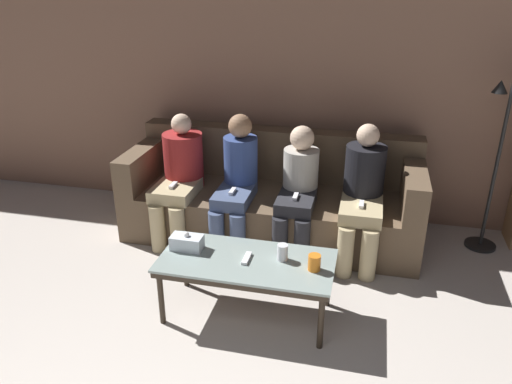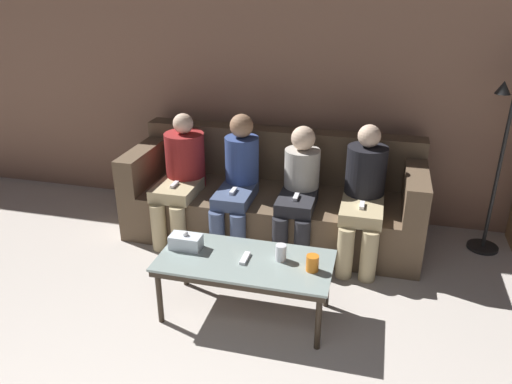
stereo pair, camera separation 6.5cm
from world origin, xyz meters
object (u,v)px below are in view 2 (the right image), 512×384
object	(u,v)px
seated_person_left_end	(181,173)
seated_person_right_end	(364,191)
seated_person_mid_left	(238,179)
couch	(274,199)
cup_near_right	(312,263)
game_remote	(245,258)
seated_person_mid_right	(299,188)
cup_near_left	(281,253)
tissue_box	(186,242)
coffee_table	(245,265)
standing_lamp	(508,137)

from	to	relation	value
seated_person_left_end	seated_person_right_end	distance (m)	1.58
seated_person_mid_left	seated_person_right_end	world-z (taller)	seated_person_mid_left
couch	cup_near_right	bearing A→B (deg)	-67.12
seated_person_left_end	seated_person_mid_left	distance (m)	0.53
game_remote	seated_person_mid_right	xyz separation A→B (m)	(0.19, 1.00, 0.11)
game_remote	seated_person_mid_left	bearing A→B (deg)	108.66
cup_near_left	tissue_box	distance (m)	0.67
cup_near_right	tissue_box	world-z (taller)	tissue_box
cup_near_right	game_remote	bearing A→B (deg)	177.44
seated_person_mid_left	seated_person_mid_right	size ratio (longest dim) A/B	1.06
cup_near_right	seated_person_right_end	distance (m)	1.06
cup_near_left	seated_person_left_end	bearing A→B (deg)	138.74
coffee_table	cup_near_right	distance (m)	0.47
coffee_table	seated_person_mid_right	xyz separation A→B (m)	(0.19, 1.00, 0.16)
cup_near_left	seated_person_right_end	world-z (taller)	seated_person_right_end
couch	tissue_box	xyz separation A→B (m)	(-0.36, -1.19, 0.17)
standing_lamp	seated_person_right_end	xyz separation A→B (m)	(-1.06, -0.39, -0.42)
cup_near_left	tissue_box	xyz separation A→B (m)	(-0.67, -0.01, -0.01)
tissue_box	game_remote	size ratio (longest dim) A/B	1.47
game_remote	seated_person_mid_left	distance (m)	1.06
seated_person_left_end	tissue_box	bearing A→B (deg)	-66.41
standing_lamp	seated_person_right_end	world-z (taller)	standing_lamp
tissue_box	game_remote	xyz separation A→B (m)	(0.44, -0.04, -0.04)
cup_near_right	standing_lamp	bearing A→B (deg)	46.83
cup_near_right	seated_person_right_end	size ratio (longest dim) A/B	0.10
cup_near_right	seated_person_right_end	xyz separation A→B (m)	(0.26, 1.02, 0.09)
seated_person_left_end	cup_near_right	bearing A→B (deg)	-38.16
seated_person_left_end	seated_person_mid_left	world-z (taller)	seated_person_mid_left
game_remote	couch	bearing A→B (deg)	93.43
seated_person_mid_left	seated_person_right_end	xyz separation A→B (m)	(1.05, 0.00, -0.00)
cup_near_right	seated_person_mid_left	bearing A→B (deg)	127.90
game_remote	standing_lamp	world-z (taller)	standing_lamp
game_remote	coffee_table	bearing A→B (deg)	86.42
cup_near_left	game_remote	world-z (taller)	cup_near_left
standing_lamp	seated_person_mid_left	world-z (taller)	standing_lamp
cup_near_left	seated_person_left_end	world-z (taller)	seated_person_left_end
tissue_box	seated_person_mid_right	distance (m)	1.15
couch	seated_person_left_end	distance (m)	0.86
tissue_box	game_remote	world-z (taller)	tissue_box
couch	game_remote	distance (m)	1.24
cup_near_left	seated_person_mid_left	distance (m)	1.11
seated_person_left_end	seated_person_right_end	bearing A→B (deg)	-0.48
couch	cup_near_right	world-z (taller)	couch
cup_near_right	seated_person_mid_left	world-z (taller)	seated_person_mid_left
couch	seated_person_mid_right	xyz separation A→B (m)	(0.26, -0.24, 0.24)
coffee_table	seated_person_right_end	world-z (taller)	seated_person_right_end
cup_near_right	seated_person_mid_right	xyz separation A→B (m)	(-0.27, 1.02, 0.07)
seated_person_right_end	seated_person_mid_right	bearing A→B (deg)	-179.50
game_remote	seated_person_right_end	xyz separation A→B (m)	(0.72, 1.00, 0.14)
couch	standing_lamp	distance (m)	1.98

